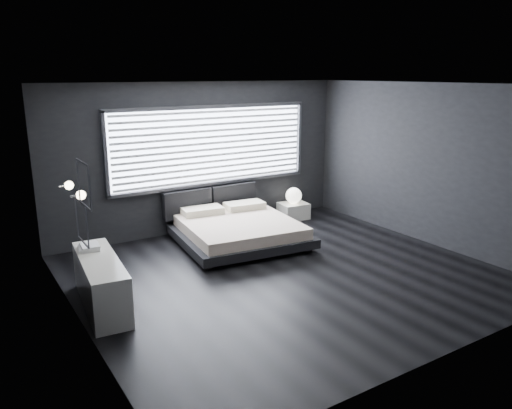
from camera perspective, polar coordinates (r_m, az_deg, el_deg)
room at (r=7.22m, az=3.61°, el=2.37°), size 6.04×6.00×2.80m
window at (r=9.55m, az=-4.94°, el=6.69°), size 4.14×0.09×1.52m
headboard at (r=9.67m, az=-5.15°, el=0.50°), size 1.96×0.16×0.52m
sconce_near at (r=6.05m, az=-19.40°, el=1.02°), size 0.18×0.11×0.11m
sconce_far at (r=6.62m, az=-20.61°, el=2.06°), size 0.18×0.11×0.11m
wall_art_upper at (r=5.40m, az=-19.09°, el=2.19°), size 0.01×0.48×0.48m
wall_art_lower at (r=5.75m, az=-19.29°, el=-1.93°), size 0.01×0.48×0.48m
bed at (r=8.87m, az=-1.96°, el=-2.91°), size 2.32×2.23×0.54m
nightstand at (r=10.43m, az=4.30°, el=-0.72°), size 0.61×0.52×0.33m
orb_lamp at (r=10.35m, az=4.32°, el=1.03°), size 0.33×0.33×0.33m
dresser at (r=6.83m, az=-17.27°, el=-8.50°), size 0.62×1.68×0.66m
book_stack at (r=7.09m, az=-18.53°, el=-4.60°), size 0.33×0.39×0.07m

